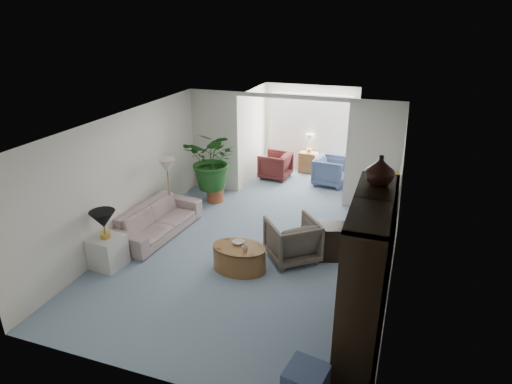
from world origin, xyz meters
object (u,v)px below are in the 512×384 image
at_px(side_table_dark, 334,242).
at_px(sunroom_chair_maroon, 275,165).
at_px(floor_lamp, 167,166).
at_px(cabinet_urn, 380,170).
at_px(wingback_chair, 292,240).
at_px(sunroom_chair_blue, 330,171).
at_px(ottoman, 306,382).
at_px(plant_pot, 215,195).
at_px(coffee_table, 239,258).
at_px(entertainment_cabinet, 366,275).
at_px(table_lamp, 103,219).
at_px(coffee_cup, 245,249).
at_px(end_table, 108,252).
at_px(sofa, 158,220).
at_px(coffee_bowl, 238,242).
at_px(sunroom_table, 308,162).
at_px(framed_picture, 396,193).

relative_size(side_table_dark, sunroom_chair_maroon, 0.83).
height_order(floor_lamp, cabinet_urn, cabinet_urn).
height_order(wingback_chair, sunroom_chair_blue, wingback_chair).
relative_size(ottoman, plant_pot, 1.16).
bearing_deg(floor_lamp, coffee_table, -32.60).
relative_size(entertainment_cabinet, ottoman, 4.61).
bearing_deg(side_table_dark, wingback_chair, -156.80).
distance_m(table_lamp, plant_pot, 3.41).
distance_m(coffee_cup, sunroom_chair_maroon, 4.77).
relative_size(table_lamp, coffee_cup, 4.25).
relative_size(end_table, floor_lamp, 1.59).
distance_m(sofa, sunroom_chair_blue, 4.80).
xyz_separation_m(plant_pot, sunroom_chair_maroon, (0.90, 1.97, 0.19)).
height_order(coffee_bowl, plant_pot, coffee_bowl).
relative_size(end_table, coffee_cup, 5.52).
xyz_separation_m(floor_lamp, sunroom_chair_blue, (2.89, 3.23, -0.88)).
relative_size(coffee_bowl, ottoman, 0.43).
relative_size(cabinet_urn, sunroom_chair_maroon, 0.50).
xyz_separation_m(coffee_bowl, side_table_dark, (1.53, 0.85, -0.15)).
height_order(end_table, table_lamp, table_lamp).
bearing_deg(coffee_bowl, cabinet_urn, -18.27).
bearing_deg(sunroom_chair_maroon, floor_lamp, -17.91).
bearing_deg(plant_pot, side_table_dark, -28.12).
distance_m(coffee_cup, ottoman, 2.70).
bearing_deg(sunroom_chair_maroon, coffee_table, 14.32).
distance_m(table_lamp, side_table_dark, 4.09).
distance_m(coffee_bowl, sunroom_chair_blue, 4.56).
relative_size(floor_lamp, sunroom_chair_blue, 0.45).
bearing_deg(sunroom_table, ottoman, -77.49).
xyz_separation_m(entertainment_cabinet, cabinet_urn, (0.00, 0.50, 1.26)).
bearing_deg(side_table_dark, cabinet_urn, -65.42).
relative_size(coffee_cup, sunroom_chair_blue, 0.13).
xyz_separation_m(coffee_bowl, sunroom_table, (0.08, 5.23, -0.18)).
bearing_deg(entertainment_cabinet, floor_lamp, 149.99).
height_order(wingback_chair, side_table_dark, wingback_chair).
xyz_separation_m(framed_picture, coffee_cup, (-2.29, -0.35, -1.20)).
xyz_separation_m(table_lamp, ottoman, (3.95, -1.62, -0.74)).
distance_m(entertainment_cabinet, plant_pot, 5.45).
height_order(entertainment_cabinet, sunroom_table, entertainment_cabinet).
distance_m(table_lamp, sunroom_chair_maroon, 5.48).
bearing_deg(floor_lamp, ottoman, -43.43).
bearing_deg(wingback_chair, framed_picture, 127.97).
xyz_separation_m(side_table_dark, sunroom_chair_maroon, (-2.20, 3.63, 0.03)).
bearing_deg(end_table, coffee_bowl, 19.05).
bearing_deg(wingback_chair, coffee_bowl, -4.95).
distance_m(sofa, coffee_table, 2.15).
xyz_separation_m(cabinet_urn, plant_pot, (-3.84, 3.26, -2.17)).
bearing_deg(ottoman, cabinet_urn, 73.04).
bearing_deg(table_lamp, sofa, 81.57).
height_order(framed_picture, plant_pot, framed_picture).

